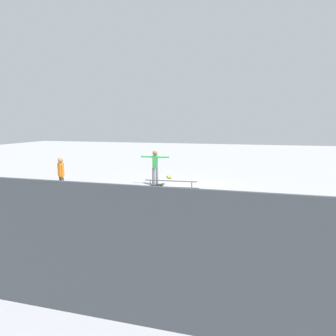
% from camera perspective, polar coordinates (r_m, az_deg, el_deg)
% --- Properties ---
extents(ground_plane, '(60.00, 60.00, 0.00)m').
position_cam_1_polar(ground_plane, '(13.10, 0.70, -4.39)').
color(ground_plane, '#9E9EA3').
extents(grind_rail, '(2.64, 0.43, 0.34)m').
position_cam_1_polar(grind_rail, '(13.63, 0.54, -3.24)').
color(grind_rail, black).
rests_on(grind_rail, ground_plane).
extents(skate_ledge, '(1.76, 0.41, 0.37)m').
position_cam_1_polar(skate_ledge, '(10.90, 18.13, -6.55)').
color(skate_ledge, gray).
rests_on(skate_ledge, ground_plane).
extents(skater_main, '(1.38, 0.23, 1.71)m').
position_cam_1_polar(skater_main, '(13.90, -2.55, 0.53)').
color(skater_main, slate).
rests_on(skater_main, ground_plane).
extents(skateboard_main, '(0.63, 0.77, 0.09)m').
position_cam_1_polar(skateboard_main, '(13.88, -2.00, -3.33)').
color(skateboard_main, black).
rests_on(skateboard_main, ground_plane).
extents(bystander_orange_shirt, '(0.35, 0.26, 1.58)m').
position_cam_1_polar(bystander_orange_shirt, '(12.85, -20.20, -1.13)').
color(bystander_orange_shirt, brown).
rests_on(bystander_orange_shirt, ground_plane).
extents(bystander_blue_shirt, '(0.26, 0.34, 1.56)m').
position_cam_1_polar(bystander_blue_shirt, '(6.24, -12.70, -11.13)').
color(bystander_blue_shirt, '#2D3351').
rests_on(bystander_blue_shirt, ground_plane).
extents(loose_skateboard_pink, '(0.82, 0.42, 0.09)m').
position_cam_1_polar(loose_skateboard_pink, '(11.94, -5.16, -5.37)').
color(loose_skateboard_pink, '#E05993').
rests_on(loose_skateboard_pink, ground_plane).
extents(loose_skateboard_yellow, '(0.50, 0.81, 0.09)m').
position_cam_1_polar(loose_skateboard_yellow, '(16.10, 0.22, -1.64)').
color(loose_skateboard_yellow, yellow).
rests_on(loose_skateboard_yellow, ground_plane).
extents(trash_bin, '(0.53, 0.53, 0.84)m').
position_cam_1_polar(trash_bin, '(9.93, -5.25, -6.22)').
color(trash_bin, '#1E592D').
rests_on(trash_bin, ground_plane).
extents(back_fence, '(24.00, 0.06, 2.13)m').
position_cam_1_polar(back_fence, '(5.23, -24.16, -13.57)').
color(back_fence, '#383D42').
rests_on(back_fence, ground_plane).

